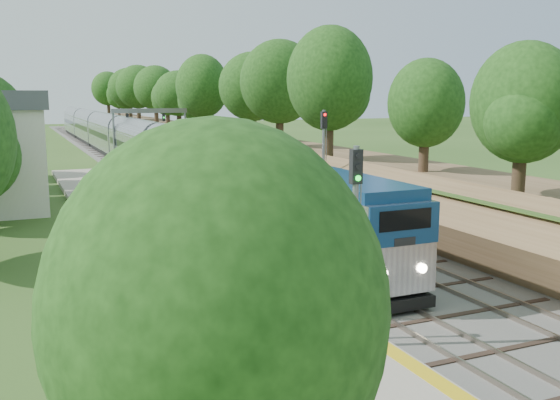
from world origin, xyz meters
name	(u,v)px	position (x,y,z in m)	size (l,w,h in m)	color
ground	(452,348)	(0.00, 0.00, 0.00)	(320.00, 320.00, 0.00)	#2D4C19
trackbed	(138,160)	(2.00, 60.00, 0.07)	(9.50, 170.00, 0.28)	#4C4944
platform	(165,245)	(-5.20, 16.00, 0.19)	(6.40, 68.00, 0.38)	#A09381
yellow_stripe	(219,236)	(-2.35, 16.00, 0.39)	(0.55, 68.00, 0.01)	gold
embankment	(205,142)	(10.35, 60.00, 1.95)	(10.64, 170.00, 11.70)	brown
signal_gantry	(150,121)	(2.47, 54.99, 4.82)	(8.40, 0.38, 6.20)	slate
trees_behind_platform	(30,156)	(-11.17, 20.67, 4.53)	(7.82, 53.32, 7.21)	#332316
train	(122,143)	(0.00, 59.36, 2.18)	(2.87, 115.35, 4.22)	black
lamppost_mid	(310,278)	(-3.90, 2.05, 2.15)	(0.39, 0.39, 3.95)	black
lamppost_far	(232,221)	(-3.25, 11.18, 2.19)	(0.40, 0.40, 4.04)	black
signal_platform	(355,222)	(-2.90, 1.11, 4.01)	(0.35, 0.28, 5.91)	slate
signal_farside	(324,151)	(6.20, 20.53, 4.20)	(0.37, 0.29, 6.68)	slate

